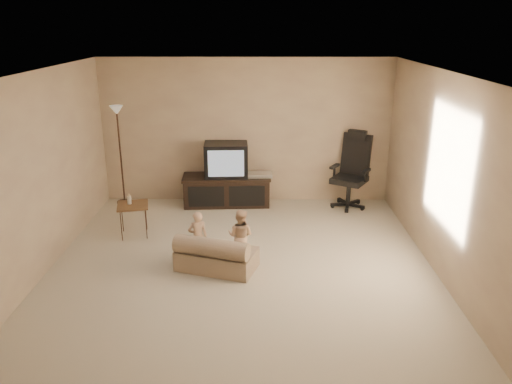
% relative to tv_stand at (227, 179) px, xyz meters
% --- Properties ---
extents(floor, '(5.50, 5.50, 0.00)m').
position_rel_tv_stand_xyz_m(floor, '(0.33, -2.49, -0.46)').
color(floor, beige).
rests_on(floor, ground).
extents(room_shell, '(5.50, 5.50, 5.50)m').
position_rel_tv_stand_xyz_m(room_shell, '(0.33, -2.49, 1.06)').
color(room_shell, silver).
rests_on(room_shell, floor).
extents(tv_stand, '(1.56, 0.65, 1.10)m').
position_rel_tv_stand_xyz_m(tv_stand, '(0.00, 0.00, 0.00)').
color(tv_stand, black).
rests_on(tv_stand, floor).
extents(office_chair, '(0.83, 0.84, 1.31)m').
position_rel_tv_stand_xyz_m(office_chair, '(2.14, -0.07, 0.02)').
color(office_chair, black).
rests_on(office_chair, floor).
extents(side_table, '(0.53, 0.53, 0.66)m').
position_rel_tv_stand_xyz_m(side_table, '(-1.32, -1.35, 0.02)').
color(side_table, brown).
rests_on(side_table, floor).
extents(floor_lamp, '(0.27, 0.27, 1.73)m').
position_rel_tv_stand_xyz_m(floor_lamp, '(-1.83, 0.06, 0.80)').
color(floor_lamp, '#321F16').
rests_on(floor_lamp, floor).
extents(child_sofa, '(1.11, 0.84, 0.49)m').
position_rel_tv_stand_xyz_m(child_sofa, '(0.00, -2.45, -0.26)').
color(child_sofa, '#9B8669').
rests_on(child_sofa, floor).
extents(toddler_left, '(0.31, 0.26, 0.72)m').
position_rel_tv_stand_xyz_m(toddler_left, '(-0.25, -2.22, -0.10)').
color(toddler_left, '#D9AD87').
rests_on(toddler_left, floor).
extents(toddler_right, '(0.40, 0.31, 0.74)m').
position_rel_tv_stand_xyz_m(toddler_right, '(0.32, -2.21, -0.09)').
color(toddler_right, '#D9AD87').
rests_on(toddler_right, floor).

